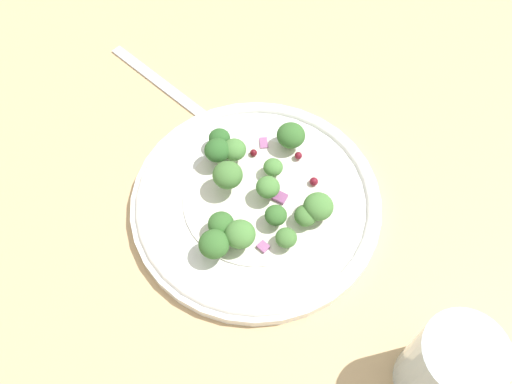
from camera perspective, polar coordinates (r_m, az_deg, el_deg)
The scene contains 29 objects.
ground_plane at distance 55.89cm, azimuth 0.96°, elevation -2.60°, with size 180.00×180.00×2.00cm, color tan.
plate at distance 54.62cm, azimuth 0.00°, elevation -0.98°, with size 24.79×24.79×1.70cm.
dressing_pool at distance 54.23cm, azimuth 0.00°, elevation -0.75°, with size 14.38×14.38×0.20cm, color white.
broccoli_floret_0 at distance 56.62cm, azimuth -3.80°, elevation 5.56°, with size 2.21×2.21×2.24cm.
broccoli_floret_1 at distance 54.67cm, azimuth 1.54°, elevation 2.60°, with size 1.96×1.96×1.99cm.
broccoli_floret_2 at distance 55.18cm, azimuth -2.27°, elevation 4.37°, with size 2.44×2.44×2.47cm.
broccoli_floret_3 at distance 50.93cm, azimuth 3.14°, elevation -4.78°, with size 2.02×2.02×2.05cm.
broccoli_floret_4 at distance 54.86cm, azimuth -4.03°, elevation 4.28°, with size 2.61×2.61×2.64cm.
broccoli_floret_5 at distance 52.13cm, azimuth 5.16°, elevation -2.49°, with size 2.18×2.18×2.20cm.
broccoli_floret_6 at distance 50.03cm, azimuth -4.36°, elevation -5.44°, with size 2.84×2.84×2.87cm.
broccoli_floret_7 at distance 52.34cm, azimuth 6.51°, elevation -1.28°, with size 2.88×2.88×2.92cm.
broccoli_floret_8 at distance 50.27cm, azimuth -1.65°, elevation -4.43°, with size 2.84×2.84×2.88cm.
broccoli_floret_9 at distance 52.85cm, azimuth -2.95°, elevation 1.73°, with size 2.93×2.93×2.97cm.
broccoli_floret_10 at distance 51.21cm, azimuth -3.63°, elevation -3.35°, with size 2.46×2.46×2.50cm.
broccoli_floret_11 at distance 56.48cm, azimuth 3.63°, elevation 5.83°, with size 2.93×2.93×2.97cm.
broccoli_floret_12 at distance 51.70cm, azimuth 2.07°, elevation -2.45°, with size 2.12×2.12×2.14cm.
broccoli_floret_13 at distance 52.76cm, azimuth 1.25°, elevation 0.47°, with size 2.32×2.32×2.35cm.
cranberry_0 at distance 52.26cm, azimuth -0.96°, elevation -4.08°, with size 0.74×0.74×0.74cm, color maroon.
cranberry_1 at distance 54.99cm, azimuth 6.01°, elevation 1.09°, with size 0.86×0.86×0.86cm, color maroon.
cranberry_2 at distance 56.70cm, azimuth -2.12°, elevation 4.11°, with size 0.98×0.98×0.98cm, color #4C0A14.
cranberry_3 at distance 53.38cm, azimuth 7.04°, elevation -2.10°, with size 0.90×0.90×0.90cm, color maroon.
cranberry_4 at distance 56.69cm, azimuth -0.26°, elevation 4.08°, with size 0.74×0.74×0.74cm, color maroon.
cranberry_5 at distance 56.44cm, azimuth 4.41°, elevation 3.78°, with size 0.77×0.77×0.77cm, color maroon.
onion_bit_0 at distance 51.61cm, azimuth 0.75°, elevation -5.71°, with size 0.88×0.98×0.50cm, color #A35B93.
onion_bit_1 at distance 54.06cm, azimuth 2.46°, elevation -0.52°, with size 1.09×1.38×0.43cm, color #934C84.
onion_bit_2 at distance 56.95cm, azimuth -3.68°, elevation 3.96°, with size 1.08×1.00×0.44cm, color #843D75.
onion_bit_3 at distance 57.78cm, azimuth 0.80°, elevation 5.07°, with size 0.83×1.34×0.33cm, color #A35B93.
fork at distance 64.10cm, azimuth -8.33°, elevation 10.02°, with size 11.06×16.91×0.50cm.
water_glass at distance 47.11cm, azimuth 19.22°, elevation -16.77°, with size 6.45×6.45×9.53cm, color silver.
Camera 1 is at (-25.85, -4.51, 48.35)cm, focal length 38.65 mm.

